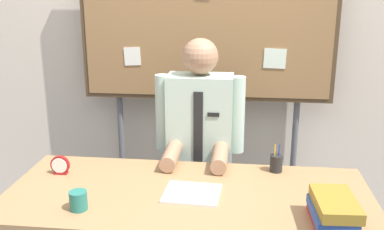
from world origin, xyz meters
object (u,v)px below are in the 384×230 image
(coffee_mug, at_px, (78,201))
(pen_holder, at_px, (276,163))
(desk, at_px, (188,207))
(person, at_px, (200,159))
(book_stack, at_px, (333,212))
(desk_clock, at_px, (60,166))
(bulletin_board, at_px, (207,22))
(open_notebook, at_px, (192,193))

(coffee_mug, relative_size, pen_holder, 0.56)
(coffee_mug, bearing_deg, desk, 25.54)
(person, relative_size, pen_holder, 8.98)
(book_stack, relative_size, desk_clock, 2.94)
(coffee_mug, bearing_deg, bulletin_board, 69.57)
(book_stack, xyz_separation_m, open_notebook, (-0.63, 0.23, -0.06))
(desk, distance_m, coffee_mug, 0.55)
(book_stack, bearing_deg, bulletin_board, 116.74)
(book_stack, height_order, pen_holder, pen_holder)
(book_stack, bearing_deg, open_notebook, 160.21)
(book_stack, distance_m, coffee_mug, 1.14)
(desk, height_order, person, person)
(desk, relative_size, pen_holder, 11.46)
(person, height_order, desk_clock, person)
(desk_clock, bearing_deg, book_stack, -15.97)
(person, relative_size, bulletin_board, 0.69)
(book_stack, bearing_deg, person, 127.49)
(book_stack, distance_m, desk_clock, 1.44)
(desk, xyz_separation_m, bulletin_board, (-0.00, 1.06, 0.83))
(coffee_mug, xyz_separation_m, pen_holder, (0.93, 0.55, 0.00))
(book_stack, xyz_separation_m, pen_holder, (-0.20, 0.56, -0.02))
(person, xyz_separation_m, bulletin_board, (-0.00, 0.45, 0.82))
(desk_clock, xyz_separation_m, coffee_mug, (0.24, -0.38, -0.00))
(person, height_order, bulletin_board, bulletin_board)
(pen_holder, bearing_deg, bulletin_board, 121.52)
(person, xyz_separation_m, desk_clock, (-0.72, -0.46, 0.12))
(book_stack, distance_m, open_notebook, 0.68)
(desk, xyz_separation_m, person, (0.00, 0.61, 0.01))
(person, height_order, book_stack, person)
(person, height_order, pen_holder, person)
(desk_clock, xyz_separation_m, pen_holder, (1.18, 0.17, 0.00))
(coffee_mug, distance_m, pen_holder, 1.08)
(open_notebook, xyz_separation_m, desk_clock, (-0.75, 0.17, 0.04))
(desk_clock, bearing_deg, pen_holder, 8.18)
(person, bearing_deg, bulletin_board, 90.02)
(book_stack, distance_m, pen_holder, 0.60)
(desk, distance_m, pen_holder, 0.57)
(bulletin_board, bearing_deg, book_stack, -63.26)
(person, distance_m, bulletin_board, 0.93)
(person, bearing_deg, desk, -90.00)
(open_notebook, distance_m, desk_clock, 0.77)
(desk_clock, relative_size, pen_holder, 0.65)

